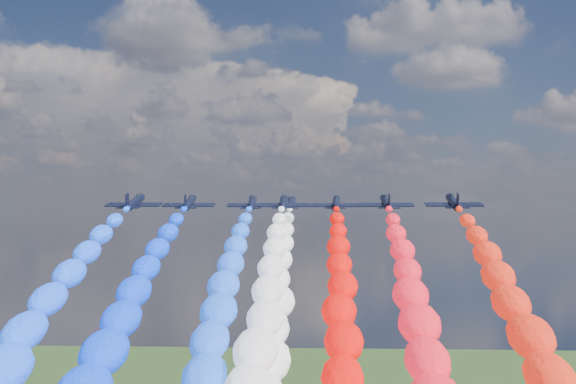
# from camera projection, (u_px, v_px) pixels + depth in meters

# --- Properties ---
(jet_0) EXTENTS (10.03, 13.63, 5.67)m
(jet_0) POSITION_uv_depth(u_px,v_px,m) (135.00, 202.00, 131.39)
(jet_0) COLOR black
(trail_0) EXTENTS (6.77, 97.79, 42.63)m
(trail_0) POSITION_uv_depth(u_px,v_px,m) (13.00, 374.00, 80.07)
(trail_0) COLOR #174CFF
(jet_1) EXTENTS (10.16, 13.72, 5.67)m
(jet_1) POSITION_uv_depth(u_px,v_px,m) (189.00, 203.00, 140.42)
(jet_1) COLOR black
(trail_1) EXTENTS (6.77, 97.79, 42.63)m
(trail_1) POSITION_uv_depth(u_px,v_px,m) (112.00, 357.00, 89.10)
(trail_1) COLOR #0A35E5
(jet_2) EXTENTS (10.17, 13.73, 5.67)m
(jet_2) POSITION_uv_depth(u_px,v_px,m) (252.00, 203.00, 147.87)
(jet_2) COLOR black
(trail_2) EXTENTS (6.77, 97.79, 42.63)m
(trail_2) POSITION_uv_depth(u_px,v_px,m) (213.00, 346.00, 96.55)
(trail_2) COLOR blue
(jet_3) EXTENTS (10.06, 13.65, 5.67)m
(jet_3) POSITION_uv_depth(u_px,v_px,m) (283.00, 203.00, 141.56)
(jet_3) COLOR black
(trail_3) EXTENTS (6.77, 97.79, 42.63)m
(trail_3) POSITION_uv_depth(u_px,v_px,m) (260.00, 355.00, 90.24)
(trail_3) COLOR silver
(jet_4) EXTENTS (10.46, 13.93, 5.67)m
(jet_4) POSITION_uv_depth(u_px,v_px,m) (291.00, 203.00, 157.77)
(jet_4) COLOR black
(trail_4) EXTENTS (6.77, 97.79, 42.63)m
(trail_4) POSITION_uv_depth(u_px,v_px,m) (275.00, 333.00, 106.45)
(trail_4) COLOR silver
(jet_5) EXTENTS (10.55, 14.00, 5.67)m
(jet_5) POSITION_uv_depth(u_px,v_px,m) (336.00, 203.00, 147.45)
(jet_5) COLOR black
(trail_5) EXTENTS (6.77, 97.79, 42.63)m
(trail_5) POSITION_uv_depth(u_px,v_px,m) (342.00, 346.00, 96.13)
(trail_5) COLOR red
(jet_6) EXTENTS (10.16, 13.72, 5.67)m
(jet_6) POSITION_uv_depth(u_px,v_px,m) (386.00, 203.00, 136.15)
(jet_6) COLOR black
(trail_6) EXTENTS (6.77, 97.79, 42.63)m
(trail_6) POSITION_uv_depth(u_px,v_px,m) (424.00, 365.00, 84.83)
(trail_6) COLOR red
(jet_7) EXTENTS (10.06, 13.65, 5.67)m
(jet_7) POSITION_uv_depth(u_px,v_px,m) (453.00, 202.00, 127.91)
(jet_7) COLOR black
(trail_7) EXTENTS (6.77, 97.79, 42.63)m
(trail_7) POSITION_uv_depth(u_px,v_px,m) (540.00, 381.00, 76.59)
(trail_7) COLOR red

